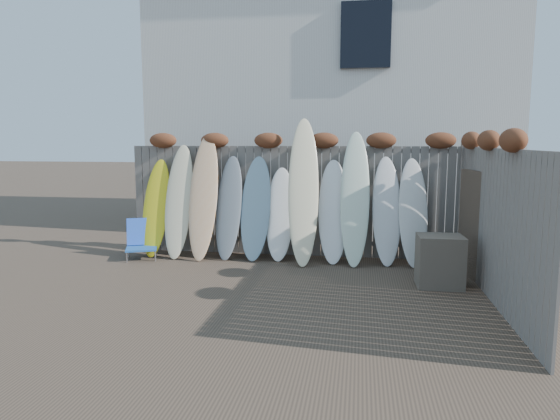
# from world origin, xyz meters

# --- Properties ---
(ground) EXTENTS (80.00, 80.00, 0.00)m
(ground) POSITION_xyz_m (0.00, 0.00, 0.00)
(ground) COLOR #493A2D
(back_fence) EXTENTS (6.05, 0.28, 2.24)m
(back_fence) POSITION_xyz_m (0.06, 2.39, 1.18)
(back_fence) COLOR slate
(back_fence) RESTS_ON ground
(right_fence) EXTENTS (0.28, 4.40, 2.24)m
(right_fence) POSITION_xyz_m (2.99, 0.25, 1.14)
(right_fence) COLOR slate
(right_fence) RESTS_ON ground
(house) EXTENTS (8.50, 5.50, 6.33)m
(house) POSITION_xyz_m (0.50, 6.50, 3.20)
(house) COLOR silver
(house) RESTS_ON ground
(beach_chair) EXTENTS (0.69, 0.71, 0.70)m
(beach_chair) POSITION_xyz_m (-2.61, 1.73, 0.32)
(beach_chair) COLOR #225BAC
(beach_chair) RESTS_ON ground
(wooden_crate) EXTENTS (0.66, 0.55, 0.75)m
(wooden_crate) POSITION_xyz_m (2.41, 0.74, 0.37)
(wooden_crate) COLOR #6C6051
(wooden_crate) RESTS_ON ground
(lattice_panel) EXTENTS (0.24, 1.09, 1.65)m
(lattice_panel) POSITION_xyz_m (2.97, 1.22, 0.83)
(lattice_panel) COLOR #4D3B2E
(lattice_panel) RESTS_ON ground
(surfboard_0) EXTENTS (0.53, 0.66, 1.76)m
(surfboard_0) POSITION_xyz_m (-2.43, 2.00, 0.88)
(surfboard_0) COLOR yellow
(surfboard_0) RESTS_ON ground
(surfboard_1) EXTENTS (0.51, 0.72, 2.03)m
(surfboard_1) POSITION_xyz_m (-1.98, 1.97, 1.01)
(surfboard_1) COLOR beige
(surfboard_1) RESTS_ON ground
(surfboard_2) EXTENTS (0.51, 0.78, 2.21)m
(surfboard_2) POSITION_xyz_m (-1.50, 1.94, 1.11)
(surfboard_2) COLOR tan
(surfboard_2) RESTS_ON ground
(surfboard_3) EXTENTS (0.50, 0.68, 1.83)m
(surfboard_3) POSITION_xyz_m (-1.05, 2.00, 0.92)
(surfboard_3) COLOR slate
(surfboard_3) RESTS_ON ground
(surfboard_4) EXTENTS (0.55, 0.67, 1.83)m
(surfboard_4) POSITION_xyz_m (-0.57, 2.01, 0.91)
(surfboard_4) COLOR #85A6BA
(surfboard_4) RESTS_ON ground
(surfboard_5) EXTENTS (0.50, 0.59, 1.63)m
(surfboard_5) POSITION_xyz_m (-0.14, 2.04, 0.81)
(surfboard_5) COLOR white
(surfboard_5) RESTS_ON ground
(surfboard_6) EXTENTS (0.60, 0.92, 2.49)m
(surfboard_6) POSITION_xyz_m (0.30, 1.87, 1.25)
(surfboard_6) COLOR #FBECBC
(surfboard_6) RESTS_ON ground
(surfboard_7) EXTENTS (0.56, 0.67, 1.77)m
(surfboard_7) POSITION_xyz_m (0.81, 2.00, 0.89)
(surfboard_7) COLOR white
(surfboard_7) RESTS_ON ground
(surfboard_8) EXTENTS (0.50, 0.80, 2.26)m
(surfboard_8) POSITION_xyz_m (1.17, 1.93, 1.13)
(surfboard_8) COLOR silver
(surfboard_8) RESTS_ON ground
(surfboard_9) EXTENTS (0.53, 0.69, 1.83)m
(surfboard_9) POSITION_xyz_m (1.71, 2.01, 0.92)
(surfboard_9) COLOR silver
(surfboard_9) RESTS_ON ground
(surfboard_10) EXTENTS (0.53, 0.69, 1.81)m
(surfboard_10) POSITION_xyz_m (2.15, 1.99, 0.90)
(surfboard_10) COLOR silver
(surfboard_10) RESTS_ON ground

